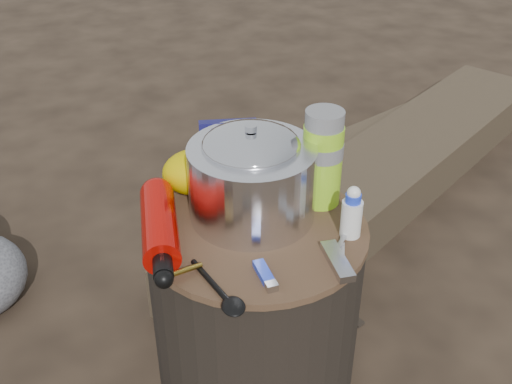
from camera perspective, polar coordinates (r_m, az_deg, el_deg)
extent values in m
plane|color=#2F241A|center=(1.48, 0.00, -15.82)|extent=(60.00, 60.00, 0.00)
cylinder|color=black|center=(1.34, 0.00, -10.16)|extent=(0.43, 0.43, 0.40)
cube|color=#3D3123|center=(2.05, 11.79, 1.59)|extent=(1.61, 1.24, 0.15)
cube|color=#3D3123|center=(2.33, 13.01, 4.89)|extent=(1.20, 0.71, 0.10)
cylinder|color=silver|center=(1.20, -0.36, 0.92)|extent=(0.25, 0.25, 0.15)
cylinder|color=silver|center=(1.20, -0.45, 1.78)|extent=(0.18, 0.18, 0.18)
cylinder|color=#94D621|center=(1.24, 6.07, 3.06)|extent=(0.08, 0.08, 0.20)
cylinder|color=black|center=(1.33, 3.08, 2.95)|extent=(0.07, 0.07, 0.11)
ellipsoid|color=#CEB300|center=(1.30, -5.64, 1.86)|extent=(0.13, 0.11, 0.09)
cube|color=#13114D|center=(1.30, -2.48, 3.36)|extent=(0.12, 0.04, 0.15)
cube|color=blue|center=(1.09, 0.71, -7.35)|extent=(0.03, 0.08, 0.01)
cube|color=#AEADB3|center=(1.13, 7.46, -6.28)|extent=(0.03, 0.11, 0.01)
cylinder|color=white|center=(1.18, 8.74, -2.01)|extent=(0.04, 0.04, 0.09)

